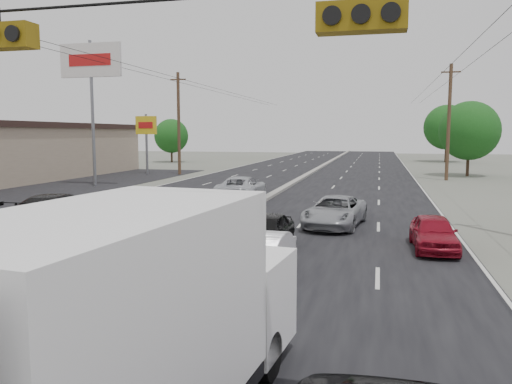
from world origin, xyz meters
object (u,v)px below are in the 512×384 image
at_px(queue_car_c, 335,212).
at_px(pole_sign_billboard, 91,69).
at_px(tree_left_far, 171,136).
at_px(utility_pole_right_c, 449,121).
at_px(oncoming_far, 241,188).
at_px(utility_pole_left_c, 179,123).
at_px(tree_right_mid, 469,131).
at_px(tree_right_far, 447,127).
at_px(queue_car_b, 254,262).
at_px(queue_car_e, 433,233).
at_px(pole_sign_far, 146,130).
at_px(red_sedan, 178,265).
at_px(oncoming_near, 59,211).
at_px(queue_car_a, 266,231).
at_px(box_truck, 141,324).

bearing_deg(queue_car_c, pole_sign_billboard, 155.26).
xyz_separation_m(pole_sign_billboard, tree_left_far, (-7.50, 32.00, -5.15)).
xyz_separation_m(utility_pole_right_c, tree_left_far, (-34.50, 20.00, -1.39)).
bearing_deg(oncoming_far, utility_pole_left_c, -60.07).
bearing_deg(tree_right_mid, tree_right_far, 87.71).
relative_size(pole_sign_billboard, tree_right_far, 1.35).
distance_m(queue_car_b, queue_car_e, 7.56).
bearing_deg(pole_sign_far, red_sedan, -62.69).
relative_size(queue_car_c, oncoming_far, 0.89).
distance_m(red_sedan, oncoming_near, 10.64).
height_order(pole_sign_far, queue_car_a, pole_sign_far).
xyz_separation_m(queue_car_c, queue_car_e, (3.75, -3.70, -0.05)).
relative_size(queue_car_a, queue_car_e, 1.03).
bearing_deg(red_sedan, pole_sign_billboard, 126.39).
bearing_deg(tree_right_far, queue_car_c, -101.53).
height_order(pole_sign_billboard, tree_left_far, pole_sign_billboard).
distance_m(box_truck, red_sedan, 6.90).
bearing_deg(pole_sign_far, utility_pole_right_c, 0.00).
relative_size(tree_left_far, red_sedan, 1.66).
height_order(queue_car_b, queue_car_e, queue_car_b).
bearing_deg(utility_pole_right_c, tree_right_mid, 63.43).
bearing_deg(tree_right_mid, oncoming_far, -126.74).
bearing_deg(tree_right_far, pole_sign_billboard, -125.99).
bearing_deg(queue_car_e, box_truck, -113.00).
bearing_deg(pole_sign_far, oncoming_far, -49.29).
bearing_deg(queue_car_b, tree_right_far, 80.73).
bearing_deg(utility_pole_left_c, utility_pole_right_c, 0.00).
bearing_deg(tree_right_mid, queue_car_c, -108.97).
distance_m(red_sedan, queue_car_a, 5.08).
height_order(red_sedan, queue_car_c, queue_car_c).
height_order(queue_car_a, oncoming_near, oncoming_near).
distance_m(utility_pole_right_c, tree_right_far, 30.20).
distance_m(tree_left_far, red_sedan, 59.13).
distance_m(utility_pole_left_c, queue_car_a, 33.32).
distance_m(utility_pole_right_c, tree_left_far, 39.90).
distance_m(queue_car_b, oncoming_far, 17.36).
relative_size(tree_right_far, queue_car_e, 2.27).
bearing_deg(utility_pole_left_c, queue_car_c, -54.36).
bearing_deg(tree_right_far, utility_pole_left_c, -133.53).
distance_m(red_sedan, queue_car_e, 9.34).
bearing_deg(red_sedan, box_truck, -70.70).
relative_size(pole_sign_billboard, queue_car_c, 2.32).
bearing_deg(tree_right_mid, queue_car_e, -100.85).
distance_m(queue_car_b, oncoming_near, 11.97).
xyz_separation_m(pole_sign_billboard, queue_car_c, (19.43, -12.30, -8.21)).
bearing_deg(box_truck, queue_car_b, 98.13).
xyz_separation_m(oncoming_near, oncoming_far, (5.30, 10.52, -0.01)).
bearing_deg(box_truck, tree_right_far, 86.33).
bearing_deg(tree_right_mid, box_truck, -103.76).
distance_m(tree_right_mid, queue_car_c, 31.20).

